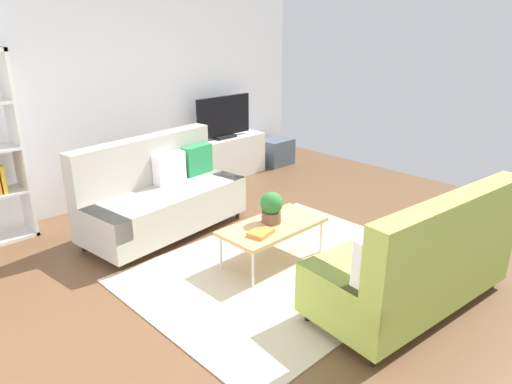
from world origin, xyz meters
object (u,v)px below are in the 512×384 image
Objects in this scene: couch_green at (417,262)px; potted_plant at (271,207)px; couch_beige at (161,196)px; bottle_0 at (205,137)px; vase_0 at (191,137)px; table_book_0 at (261,233)px; coffee_table at (273,227)px; tv_console at (224,157)px; storage_trunk at (277,152)px; tv at (224,118)px.

potted_plant is at bearing 105.86° from couch_green.
bottle_0 is (1.45, 1.02, 0.27)m from couch_beige.
vase_0 is 1.15× the size of bottle_0.
table_book_0 is 2.86m from vase_0.
table_book_0 is 1.31× the size of vase_0.
couch_green is at bearing -101.39° from bottle_0.
coffee_table is 2.87m from tv_console.
vase_0 is at bearing 174.90° from storage_trunk.
bottle_0 is (0.78, 3.86, 0.28)m from couch_green.
storage_trunk is 1.60× the size of potted_plant.
tv_console is 1.40× the size of tv.
potted_plant reaches higher than table_book_0.
table_book_0 is at bearing -138.73° from storage_trunk.
couch_green is at bearing -98.54° from vase_0.
couch_beige is at bearing 106.74° from potted_plant.
vase_0 is (0.87, 2.53, 0.34)m from coffee_table.
couch_beige is 10.85× the size of vase_0.
storage_trunk is at bearing 65.05° from couch_green.
table_book_0 is 1.52× the size of bottle_0.
table_book_0 is 2.86m from bottle_0.
bottle_0 is at bearing 66.58° from coffee_table.
couch_green is 1.41× the size of tv_console.
couch_green is at bearing -78.86° from coffee_table.
vase_0 is (-1.68, 0.15, 0.51)m from storage_trunk.
coffee_table is at bearing 18.44° from table_book_0.
couch_beige is 1.48m from coffee_table.
coffee_table is 0.79× the size of tv_console.
table_book_0 is at bearing -117.47° from bottle_0.
storage_trunk is 2.85× the size of vase_0.
table_book_0 is at bearing -113.34° from vase_0.
table_book_0 is at bearing 117.81° from couch_green.
potted_plant is at bearing 63.25° from coffee_table.
bottle_0 is (-0.40, -0.02, -0.23)m from tv.
tv_console is at bearing 90.00° from tv.
couch_beige reaches higher than tv_console.
potted_plant is 2.61m from bottle_0.
couch_green is 1.80× the size of coffee_table.
storage_trunk is at bearing 42.99° from coffee_table.
vase_0 is 0.21m from bottle_0.
couch_green reaches higher than potted_plant.
couch_beige reaches higher than coffee_table.
tv_console is 3.08m from table_book_0.
tv_console is at bearing -4.93° from vase_0.
tv is at bearing 59.36° from potted_plant.
potted_plant is at bearing -113.35° from bottle_0.
vase_0 is (0.85, 2.48, 0.14)m from potted_plant.
potted_plant is at bearing -120.64° from tv.
tv_console is 2.69× the size of storage_trunk.
tv is at bearing 175.84° from storage_trunk.
potted_plant is 0.34m from table_book_0.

